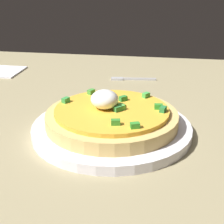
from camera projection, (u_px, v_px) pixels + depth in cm
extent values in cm
cube|color=gray|center=(45.00, 135.00, 56.60)|extent=(105.00, 79.43, 2.71)
cylinder|color=white|center=(112.00, 128.00, 54.34)|extent=(25.32, 25.32, 1.49)
cylinder|color=tan|center=(112.00, 118.00, 53.65)|extent=(20.87, 20.87, 2.05)
cylinder|color=gold|center=(112.00, 110.00, 53.13)|extent=(17.98, 17.98, 0.65)
ellipsoid|color=white|center=(104.00, 100.00, 52.10)|extent=(4.30, 4.30, 2.96)
cube|color=green|center=(102.00, 103.00, 53.84)|extent=(1.43, 1.50, 0.80)
cube|color=green|center=(135.00, 125.00, 46.11)|extent=(1.19, 1.48, 0.80)
cube|color=#317F37|center=(118.00, 109.00, 51.65)|extent=(1.48, 1.46, 0.80)
cube|color=#54B049|center=(121.00, 106.00, 52.62)|extent=(1.46, 1.48, 0.80)
cube|color=#308E2D|center=(159.00, 107.00, 52.48)|extent=(0.93, 1.35, 0.80)
cube|color=green|center=(66.00, 100.00, 55.09)|extent=(1.49, 1.25, 0.80)
cube|color=green|center=(146.00, 95.00, 57.28)|extent=(1.51, 1.40, 0.80)
cube|color=#2A7D3C|center=(163.00, 110.00, 51.26)|extent=(1.46, 1.15, 0.80)
cube|color=#43953A|center=(91.00, 92.00, 58.89)|extent=(1.50, 1.30, 0.80)
cube|color=#308834|center=(123.00, 98.00, 55.78)|extent=(1.47, 1.47, 0.80)
cube|color=#36862B|center=(116.00, 122.00, 47.10)|extent=(1.04, 1.41, 0.80)
cube|color=#B7B7BC|center=(139.00, 79.00, 80.30)|extent=(1.51, 7.89, 0.50)
cube|color=#B7B7BC|center=(117.00, 79.00, 80.52)|extent=(1.71, 2.94, 0.50)
cube|color=white|center=(1.00, 71.00, 86.53)|extent=(10.27, 10.27, 0.40)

